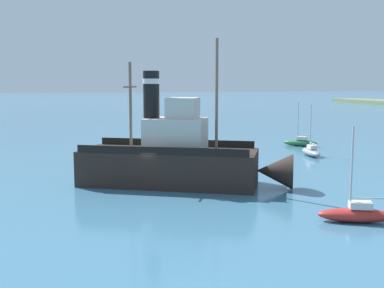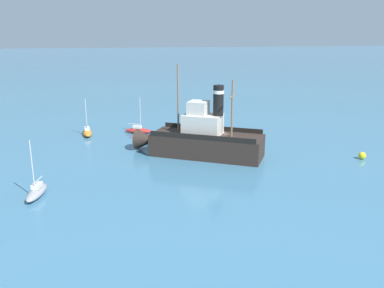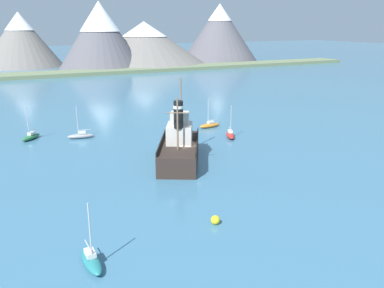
# 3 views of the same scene
# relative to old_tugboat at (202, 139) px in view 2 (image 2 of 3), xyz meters

# --- Properties ---
(ground_plane) EXTENTS (600.00, 600.00, 0.00)m
(ground_plane) POSITION_rel_old_tugboat_xyz_m (0.32, -1.54, -1.83)
(ground_plane) COLOR teal
(old_tugboat) EXTENTS (9.84, 14.27, 9.90)m
(old_tugboat) POSITION_rel_old_tugboat_xyz_m (0.00, 0.00, 0.00)
(old_tugboat) COLOR #2D231E
(old_tugboat) RESTS_ON ground
(sailboat_grey) EXTENTS (3.93, 1.76, 4.90)m
(sailboat_grey) POSITION_rel_old_tugboat_xyz_m (-8.88, 15.74, -1.40)
(sailboat_grey) COLOR gray
(sailboat_grey) RESTS_ON ground
(sailboat_orange) EXTENTS (3.90, 1.52, 4.90)m
(sailboat_orange) POSITION_rel_old_tugboat_xyz_m (11.42, 12.97, -1.40)
(sailboat_orange) COLOR orange
(sailboat_orange) RESTS_ON ground
(sailboat_red) EXTENTS (2.52, 3.92, 4.90)m
(sailboat_red) POSITION_rel_old_tugboat_xyz_m (11.23, 6.29, -1.40)
(sailboat_red) COLOR #B22823
(sailboat_red) RESTS_ON ground
(mooring_buoy) EXTENTS (0.78, 0.78, 0.78)m
(mooring_buoy) POSITION_rel_old_tugboat_xyz_m (-4.41, -16.64, -1.44)
(mooring_buoy) COLOR yellow
(mooring_buoy) RESTS_ON ground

